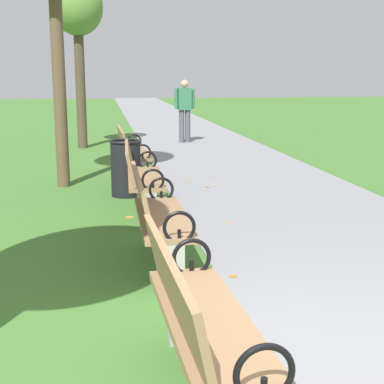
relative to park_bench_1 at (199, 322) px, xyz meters
name	(u,v)px	position (x,y,z in m)	size (l,w,h in m)	color
paved_walkway	(171,123)	(2.03, 17.91, -0.48)	(3.06, 44.00, 0.02)	gray
park_bench_1	(199,322)	(0.00, 0.00, 0.00)	(0.54, 1.62, 0.90)	#93704C
park_bench_2	(157,217)	(0.00, 2.30, 0.00)	(0.49, 1.60, 0.90)	#93704C
park_bench_3	(141,178)	(0.00, 4.37, 0.00)	(0.54, 1.62, 0.90)	#93704C
park_bench_4	(131,153)	(0.00, 6.70, 0.00)	(0.51, 1.61, 0.90)	#93704C
tree_3	(78,13)	(-0.95, 11.34, 2.69)	(1.20, 1.20, 3.98)	#4C3D2D
pedestrian_walking	(185,108)	(1.67, 11.92, 0.44)	(0.53, 0.23, 1.62)	#4C4C56
trash_bin	(126,168)	(-0.15, 5.54, -0.06)	(0.48, 0.48, 0.84)	black
scattered_leaves	(185,234)	(0.41, 3.33, -0.47)	(5.09, 10.56, 0.02)	gold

